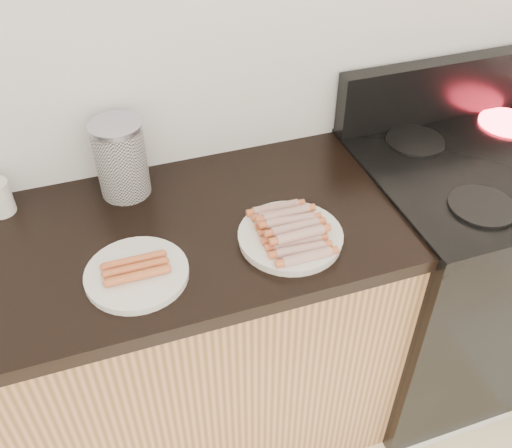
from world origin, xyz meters
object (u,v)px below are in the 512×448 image
object	(u,v)px
main_plate	(290,238)
canister	(121,159)
side_plate	(137,274)
stove	(460,270)

from	to	relation	value
main_plate	canister	world-z (taller)	canister
main_plate	side_plate	world-z (taller)	same
stove	canister	xyz separation A→B (m)	(-1.05, 0.23, 0.55)
stove	side_plate	bearing A→B (deg)	-174.04
stove	main_plate	world-z (taller)	main_plate
main_plate	side_plate	size ratio (longest dim) A/B	1.07
stove	side_plate	size ratio (longest dim) A/B	3.74
stove	main_plate	xyz separation A→B (m)	(-0.70, -0.11, 0.45)
main_plate	stove	bearing A→B (deg)	9.18
side_plate	canister	xyz separation A→B (m)	(0.03, 0.34, 0.10)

